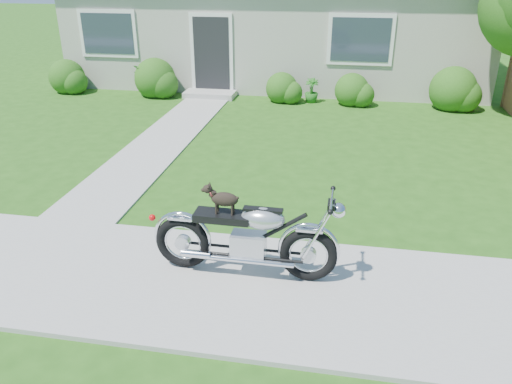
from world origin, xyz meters
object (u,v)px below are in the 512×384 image
potted_plant_right (312,91)px  motorcycle_with_dog (248,237)px  house (281,6)px  potted_plant_left (147,80)px

potted_plant_right → motorcycle_with_dog: bearing=-90.8°
house → motorcycle_with_dog: (1.22, -11.78, -1.62)m
potted_plant_left → motorcycle_with_dog: 9.47m
house → potted_plant_left: house is taller
potted_plant_left → potted_plant_right: size_ratio=1.32×
potted_plant_left → motorcycle_with_dog: size_ratio=0.38×
potted_plant_left → potted_plant_right: 4.61m
house → potted_plant_right: bearing=-69.0°
house → potted_plant_right: 4.12m
house → potted_plant_left: bearing=-133.6°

